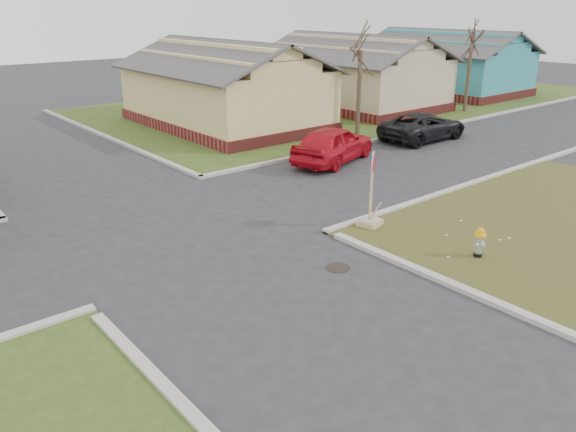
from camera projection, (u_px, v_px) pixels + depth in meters
ground at (258, 286)px, 13.56m from camera, size 120.00×120.00×0.00m
verge_far_right at (356, 100)px, 39.62m from camera, size 37.00×19.00×0.05m
curbs at (161, 227)px, 17.17m from camera, size 80.00×40.00×0.12m
manhole at (338, 268)px, 14.50m from camera, size 0.64×0.64×0.01m
side_house_yellow at (224, 86)px, 30.64m from camera, size 7.60×11.60×4.70m
side_house_tan at (353, 73)px, 36.58m from camera, size 7.60×11.60×4.70m
side_house_teal at (446, 63)px, 42.52m from camera, size 7.60×11.60×4.70m
tree_mid_right at (359, 93)px, 28.48m from camera, size 0.22×0.22×4.20m
tree_far_right at (469, 72)px, 34.54m from camera, size 0.22×0.22×4.76m
fire_hydrant at (480, 241)px, 14.88m from camera, size 0.31×0.31×0.84m
stop_sign at (370, 210)px, 16.99m from camera, size 0.66×0.65×2.33m
red_sedan at (333, 144)px, 23.90m from camera, size 5.03×3.20×1.59m
dark_pickup at (423, 126)px, 27.93m from camera, size 4.91×2.27×1.36m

